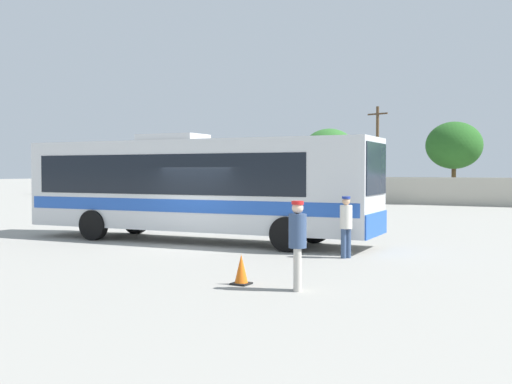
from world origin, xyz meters
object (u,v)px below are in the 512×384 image
object	(u,v)px
coach_bus_silver_blue	(193,184)
parked_car_second_grey	(269,193)
attendant_by_bus_door	(346,223)
roadside_tree_midleft	(454,146)
parked_car_leftmost_white	(204,191)
passenger_waiting_on_apron	(298,240)
utility_pole_near	(377,151)
roadside_tree_left	(329,152)
traffic_cone_on_apron	(241,270)

from	to	relation	value
coach_bus_silver_blue	parked_car_second_grey	xyz separation A→B (m)	(-9.43, 22.79, -1.17)
attendant_by_bus_door	roadside_tree_midleft	distance (m)	30.63
roadside_tree_midleft	parked_car_leftmost_white	bearing A→B (deg)	-160.17
coach_bus_silver_blue	roadside_tree_midleft	distance (m)	29.19
parked_car_leftmost_white	parked_car_second_grey	distance (m)	5.78
passenger_waiting_on_apron	parked_car_leftmost_white	size ratio (longest dim) A/B	0.40
attendant_by_bus_door	utility_pole_near	distance (m)	33.55
coach_bus_silver_blue	attendant_by_bus_door	xyz separation A→B (m)	(6.03, -1.27, -0.98)
utility_pole_near	roadside_tree_midleft	bearing A→B (deg)	-14.79
parked_car_leftmost_white	roadside_tree_midleft	xyz separation A→B (m)	(17.74, 6.40, 3.44)
parked_car_second_grey	utility_pole_near	size ratio (longest dim) A/B	0.61
passenger_waiting_on_apron	parked_car_second_grey	xyz separation A→B (m)	(-16.31, 28.83, -0.25)
passenger_waiting_on_apron	parked_car_leftmost_white	world-z (taller)	passenger_waiting_on_apron
parked_car_leftmost_white	roadside_tree_midleft	bearing A→B (deg)	19.83
coach_bus_silver_blue	utility_pole_near	bearing A→B (deg)	97.09
coach_bus_silver_blue	passenger_waiting_on_apron	bearing A→B (deg)	-41.25
roadside_tree_left	roadside_tree_midleft	bearing A→B (deg)	-9.95
traffic_cone_on_apron	parked_car_second_grey	bearing A→B (deg)	117.49
parked_car_leftmost_white	traffic_cone_on_apron	world-z (taller)	parked_car_leftmost_white
parked_car_second_grey	roadside_tree_left	bearing A→B (deg)	80.49
coach_bus_silver_blue	attendant_by_bus_door	world-z (taller)	coach_bus_silver_blue
parked_car_leftmost_white	roadside_tree_left	distance (m)	11.37
traffic_cone_on_apron	attendant_by_bus_door	bearing A→B (deg)	84.40
attendant_by_bus_door	roadside_tree_midleft	world-z (taller)	roadside_tree_midleft
passenger_waiting_on_apron	roadside_tree_midleft	xyz separation A→B (m)	(-4.34, 35.02, 3.23)
coach_bus_silver_blue	parked_car_leftmost_white	world-z (taller)	coach_bus_silver_blue
coach_bus_silver_blue	attendant_by_bus_door	bearing A→B (deg)	-11.85
parked_car_leftmost_white	roadside_tree_midleft	size ratio (longest dim) A/B	0.75
passenger_waiting_on_apron	traffic_cone_on_apron	world-z (taller)	passenger_waiting_on_apron
attendant_by_bus_door	roadside_tree_midleft	xyz separation A→B (m)	(-3.50, 30.26, 3.29)
attendant_by_bus_door	roadside_tree_left	xyz separation A→B (m)	(-14.11, 32.12, 3.06)
passenger_waiting_on_apron	roadside_tree_midleft	distance (m)	35.44
utility_pole_near	traffic_cone_on_apron	xyz separation A→B (m)	(9.38, -36.69, -3.66)
utility_pole_near	roadside_tree_left	world-z (taller)	utility_pole_near
coach_bus_silver_blue	traffic_cone_on_apron	distance (m)	8.36
roadside_tree_left	parked_car_leftmost_white	bearing A→B (deg)	-130.77
attendant_by_bus_door	traffic_cone_on_apron	xyz separation A→B (m)	(-0.47, -4.76, -0.65)
coach_bus_silver_blue	passenger_waiting_on_apron	size ratio (longest dim) A/B	7.00
parked_car_second_grey	traffic_cone_on_apron	bearing A→B (deg)	-62.51
utility_pole_near	roadside_tree_left	xyz separation A→B (m)	(-4.27, 0.19, 0.06)
parked_car_second_grey	roadside_tree_left	size ratio (longest dim) A/B	0.78
roadside_tree_left	passenger_waiting_on_apron	bearing A→B (deg)	-67.92
coach_bus_silver_blue	utility_pole_near	distance (m)	30.97
coach_bus_silver_blue	traffic_cone_on_apron	size ratio (longest dim) A/B	19.54
attendant_by_bus_door	parked_car_second_grey	distance (m)	28.60
coach_bus_silver_blue	roadside_tree_midleft	xyz separation A→B (m)	(2.54, 28.99, 2.31)
coach_bus_silver_blue	attendant_by_bus_door	size ratio (longest dim) A/B	7.40
passenger_waiting_on_apron	roadside_tree_left	bearing A→B (deg)	112.08
parked_car_leftmost_white	utility_pole_near	world-z (taller)	utility_pole_near
roadside_tree_midleft	coach_bus_silver_blue	bearing A→B (deg)	-95.00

